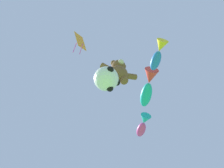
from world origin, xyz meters
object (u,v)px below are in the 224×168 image
at_px(fish_kite_cobalt, 158,53).
at_px(diamond_kite, 80,42).
at_px(teddy_bear_kite, 119,72).
at_px(soccer_ball_kite, 106,79).
at_px(fish_kite_teal, 148,86).
at_px(fish_kite_magenta, 143,125).

bearing_deg(fish_kite_cobalt, diamond_kite, 162.69).
distance_m(teddy_bear_kite, fish_kite_cobalt, 2.80).
xyz_separation_m(soccer_ball_kite, diamond_kite, (-1.44, 0.51, 4.35)).
bearing_deg(fish_kite_teal, diamond_kite, -168.76).
xyz_separation_m(fish_kite_magenta, diamond_kite, (-5.32, -3.57, 0.46)).
relative_size(fish_kite_cobalt, fish_kite_magenta, 1.01).
xyz_separation_m(fish_kite_cobalt, diamond_kite, (-3.95, 1.23, 1.02)).
bearing_deg(fish_kite_cobalt, fish_kite_magenta, 74.07).
xyz_separation_m(teddy_bear_kite, fish_kite_magenta, (3.25, 3.92, 2.43)).
relative_size(soccer_ball_kite, diamond_kite, 0.42).
bearing_deg(fish_kite_magenta, diamond_kite, -146.11).
bearing_deg(fish_kite_cobalt, fish_kite_teal, 77.59).
distance_m(teddy_bear_kite, diamond_kite, 3.57).
bearing_deg(diamond_kite, soccer_ball_kite, -19.44).
bearing_deg(teddy_bear_kite, fish_kite_cobalt, -25.03).
relative_size(teddy_bear_kite, fish_kite_teal, 0.72).
bearing_deg(teddy_bear_kite, soccer_ball_kite, -165.77).
bearing_deg(soccer_ball_kite, fish_kite_teal, 24.99).
bearing_deg(diamond_kite, fish_kite_teal, 11.24).
distance_m(soccer_ball_kite, fish_kite_teal, 4.97).
height_order(fish_kite_teal, diamond_kite, diamond_kite).
bearing_deg(fish_kite_cobalt, teddy_bear_kite, 154.97).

